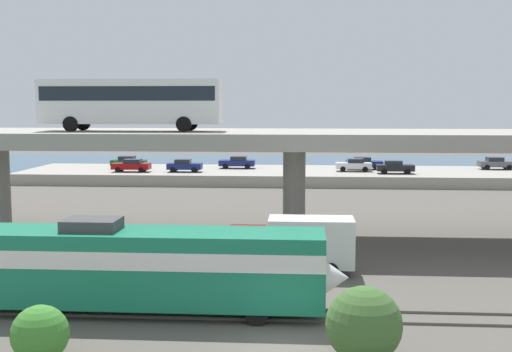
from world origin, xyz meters
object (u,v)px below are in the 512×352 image
object	(u,v)px
parked_car_1	(128,162)
transit_bus_on_overpass	(131,100)
parked_car_5	(395,167)
service_truck_west	(295,243)
parked_car_7	(132,165)
parked_car_3	(354,165)
parked_car_4	(364,163)
parked_car_6	(184,165)
parked_car_0	(496,163)
parked_car_2	(237,162)
train_locomotive	(168,265)

from	to	relation	value
parked_car_1	transit_bus_on_overpass	bearing A→B (deg)	-74.44
parked_car_1	parked_car_5	xyz separation A→B (m)	(32.11, -4.22, -0.00)
service_truck_west	parked_car_1	bearing A→B (deg)	-64.66
transit_bus_on_overpass	parked_car_7	xyz separation A→B (m)	(-8.69, 32.43, -7.40)
service_truck_west	parked_car_5	bearing A→B (deg)	-105.00
transit_bus_on_overpass	parked_car_3	xyz separation A→B (m)	(17.37, 34.94, -7.40)
transit_bus_on_overpass	parked_car_4	size ratio (longest dim) A/B	2.71
transit_bus_on_overpass	parked_car_6	world-z (taller)	transit_bus_on_overpass
parked_car_0	parked_car_3	size ratio (longest dim) A/B	1.01
transit_bus_on_overpass	parked_car_5	world-z (taller)	transit_bus_on_overpass
parked_car_1	parked_car_3	distance (m)	27.70
parked_car_2	parked_car_4	distance (m)	15.50
parked_car_6	parked_car_7	distance (m)	6.20
parked_car_5	parked_car_6	xyz separation A→B (m)	(-24.35, 0.13, -0.00)
service_truck_west	parked_car_0	world-z (taller)	service_truck_west
parked_car_0	parked_car_2	distance (m)	31.57
service_truck_west	parked_car_3	world-z (taller)	service_truck_west
transit_bus_on_overpass	parked_car_3	distance (m)	39.71
transit_bus_on_overpass	parked_car_6	size ratio (longest dim) A/B	2.99
service_truck_west	parked_car_1	xyz separation A→B (m)	(-21.23, 44.83, 0.41)
parked_car_6	parked_car_3	bearing A→B (deg)	6.20
parked_car_1	parked_car_5	world-z (taller)	same
parked_car_3	parked_car_4	xyz separation A→B (m)	(1.39, 2.50, 0.00)
train_locomotive	parked_car_4	distance (m)	54.41
service_truck_west	parked_car_6	bearing A→B (deg)	-71.71
parked_car_2	service_truck_west	bearing A→B (deg)	99.60
parked_car_0	parked_car_2	bearing A→B (deg)	-178.28
train_locomotive	parked_car_7	distance (m)	49.84
transit_bus_on_overpass	parked_car_3	size ratio (longest dim) A/B	2.87
train_locomotive	parked_car_6	world-z (taller)	train_locomotive
train_locomotive	parked_car_7	bearing A→B (deg)	106.56
parked_car_0	parked_car_4	distance (m)	16.09
parked_car_0	parked_car_3	bearing A→B (deg)	-168.32
transit_bus_on_overpass	parked_car_6	distance (m)	33.70
parked_car_0	parked_car_5	size ratio (longest dim) A/B	1.00
parked_car_3	parked_car_5	distance (m)	5.03
train_locomotive	parked_car_7	xyz separation A→B (m)	(-14.21, 47.77, -0.15)
parked_car_4	parked_car_6	xyz separation A→B (m)	(-21.26, -4.65, -0.00)
service_truck_west	parked_car_1	size ratio (longest dim) A/B	1.60
parked_car_1	parked_car_7	distance (m)	4.72
parked_car_6	parked_car_5	bearing A→B (deg)	-0.30
parked_car_1	parked_car_5	distance (m)	32.39
service_truck_west	parked_car_1	distance (m)	49.61
parked_car_1	parked_car_7	xyz separation A→B (m)	(1.58, -4.44, 0.00)
parked_car_4	parked_car_7	size ratio (longest dim) A/B	1.00
parked_car_1	parked_car_6	xyz separation A→B (m)	(7.77, -4.10, -0.00)
transit_bus_on_overpass	parked_car_0	distance (m)	52.46
parked_car_3	parked_car_6	world-z (taller)	same
train_locomotive	parked_car_0	world-z (taller)	train_locomotive
parked_car_0	parked_car_1	size ratio (longest dim) A/B	0.99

